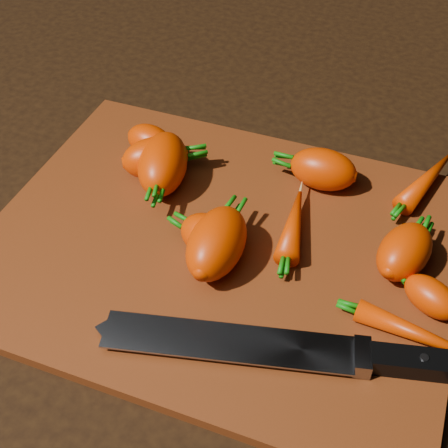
% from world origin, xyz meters
% --- Properties ---
extents(ground, '(2.00, 2.00, 0.01)m').
position_xyz_m(ground, '(0.00, 0.00, -0.01)').
color(ground, black).
extents(cutting_board, '(0.50, 0.40, 0.01)m').
position_xyz_m(cutting_board, '(0.00, 0.00, 0.01)').
color(cutting_board, '#4F1E07').
rests_on(cutting_board, ground).
extents(carrot_0, '(0.09, 0.09, 0.05)m').
position_xyz_m(carrot_0, '(-0.11, 0.08, 0.04)').
color(carrot_0, '#C73000').
rests_on(carrot_0, cutting_board).
extents(carrot_1, '(0.08, 0.06, 0.05)m').
position_xyz_m(carrot_1, '(-0.00, -0.02, 0.04)').
color(carrot_1, '#C73000').
rests_on(carrot_1, cutting_board).
extents(carrot_2, '(0.08, 0.11, 0.06)m').
position_xyz_m(carrot_2, '(-0.10, 0.07, 0.04)').
color(carrot_2, '#C73000').
rests_on(carrot_2, cutting_board).
extents(carrot_3, '(0.06, 0.10, 0.06)m').
position_xyz_m(carrot_3, '(0.01, -0.03, 0.04)').
color(carrot_3, '#C73000').
rests_on(carrot_3, cutting_board).
extents(carrot_4, '(0.08, 0.05, 0.05)m').
position_xyz_m(carrot_4, '(0.08, 0.13, 0.04)').
color(carrot_4, '#C73000').
rests_on(carrot_4, cutting_board).
extents(carrot_5, '(0.07, 0.05, 0.04)m').
position_xyz_m(carrot_5, '(-0.14, 0.11, 0.03)').
color(carrot_5, '#C73000').
rests_on(carrot_5, cutting_board).
extents(carrot_6, '(0.07, 0.06, 0.03)m').
position_xyz_m(carrot_6, '(0.22, -0.01, 0.03)').
color(carrot_6, '#C73000').
rests_on(carrot_6, cutting_board).
extents(carrot_7, '(0.06, 0.12, 0.03)m').
position_xyz_m(carrot_7, '(0.19, 0.17, 0.02)').
color(carrot_7, '#C73000').
rests_on(carrot_7, cutting_board).
extents(carrot_8, '(0.13, 0.04, 0.02)m').
position_xyz_m(carrot_8, '(0.22, -0.06, 0.02)').
color(carrot_8, '#C73000').
rests_on(carrot_8, cutting_board).
extents(carrot_9, '(0.04, 0.11, 0.03)m').
position_xyz_m(carrot_9, '(0.07, 0.04, 0.03)').
color(carrot_9, '#C73000').
rests_on(carrot_9, cutting_board).
extents(carrot_10, '(0.07, 0.09, 0.05)m').
position_xyz_m(carrot_10, '(0.19, 0.03, 0.04)').
color(carrot_10, '#C73000').
rests_on(carrot_10, cutting_board).
extents(knife, '(0.37, 0.12, 0.02)m').
position_xyz_m(knife, '(0.08, -0.12, 0.02)').
color(knife, gray).
rests_on(knife, cutting_board).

